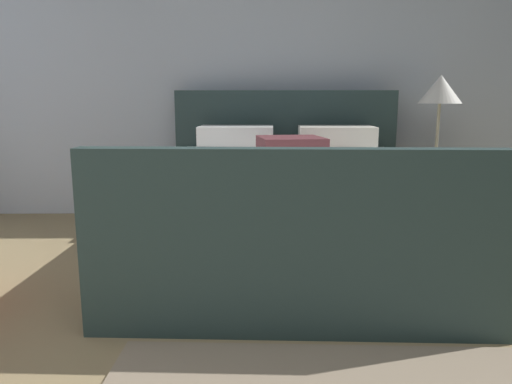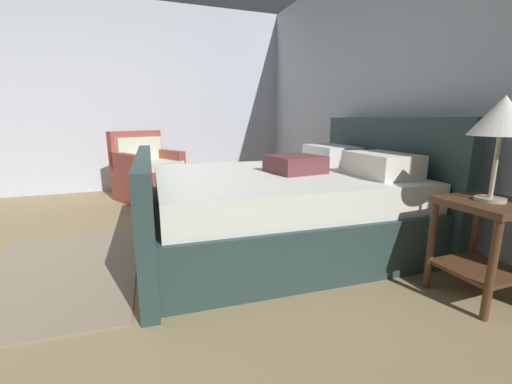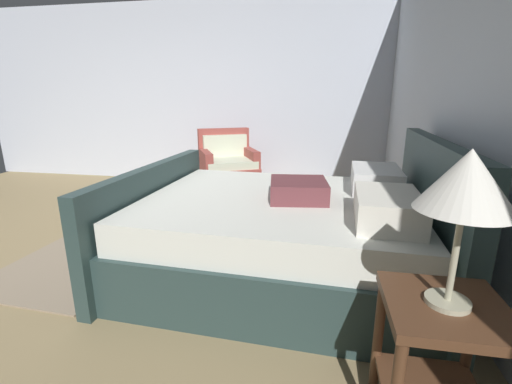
{
  "view_description": "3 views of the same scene",
  "coord_description": "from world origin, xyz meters",
  "px_view_note": "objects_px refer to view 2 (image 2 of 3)",
  "views": [
    {
      "loc": [
        -0.19,
        -0.91,
        0.99
      ],
      "look_at": [
        -0.14,
        1.89,
        0.46
      ],
      "focal_mm": 33.72,
      "sensor_mm": 36.0,
      "label": 1
    },
    {
      "loc": [
        2.55,
        0.92,
        1.06
      ],
      "look_at": [
        -0.04,
        1.89,
        0.45
      ],
      "focal_mm": 23.23,
      "sensor_mm": 36.0,
      "label": 2
    },
    {
      "loc": [
        2.55,
        2.32,
        1.35
      ],
      "look_at": [
        -0.32,
        1.8,
        0.54
      ],
      "focal_mm": 24.47,
      "sensor_mm": 36.0,
      "label": 3
    }
  ],
  "objects_px": {
    "nightstand_right": "(485,233)",
    "armchair": "(147,173)",
    "table_lamp_right": "(503,118)",
    "bed": "(282,205)"
  },
  "relations": [
    {
      "from": "nightstand_right",
      "to": "armchair",
      "type": "bearing_deg",
      "value": -152.52
    },
    {
      "from": "nightstand_right",
      "to": "table_lamp_right",
      "type": "bearing_deg",
      "value": 71.57
    },
    {
      "from": "nightstand_right",
      "to": "table_lamp_right",
      "type": "height_order",
      "value": "table_lamp_right"
    },
    {
      "from": "bed",
      "to": "nightstand_right",
      "type": "xyz_separation_m",
      "value": [
        1.22,
        0.74,
        0.06
      ]
    },
    {
      "from": "nightstand_right",
      "to": "bed",
      "type": "bearing_deg",
      "value": -148.77
    },
    {
      "from": "bed",
      "to": "nightstand_right",
      "type": "bearing_deg",
      "value": 31.23
    },
    {
      "from": "armchair",
      "to": "bed",
      "type": "bearing_deg",
      "value": 25.19
    },
    {
      "from": "nightstand_right",
      "to": "table_lamp_right",
      "type": "distance_m",
      "value": 0.66
    },
    {
      "from": "nightstand_right",
      "to": "armchair",
      "type": "relative_size",
      "value": 0.61
    },
    {
      "from": "bed",
      "to": "nightstand_right",
      "type": "distance_m",
      "value": 1.43
    }
  ]
}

